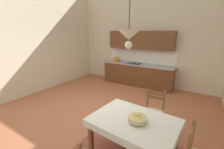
# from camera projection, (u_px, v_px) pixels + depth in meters

# --- Properties ---
(ground_plane) EXTENTS (6.41, 6.73, 0.10)m
(ground_plane) POSITION_uv_depth(u_px,v_px,m) (100.00, 116.00, 4.07)
(ground_plane) COLOR #A86042
(wall_back) EXTENTS (6.41, 0.12, 4.13)m
(wall_back) POSITION_uv_depth(u_px,v_px,m) (144.00, 34.00, 6.04)
(wall_back) COLOR beige
(wall_back) RESTS_ON ground_plane
(wall_left) EXTENTS (0.12, 6.73, 4.13)m
(wall_left) POSITION_uv_depth(u_px,v_px,m) (27.00, 35.00, 4.99)
(wall_left) COLOR beige
(wall_left) RESTS_ON ground_plane
(kitchen_cabinetry) EXTENTS (2.92, 0.63, 2.20)m
(kitchen_cabinetry) POSITION_uv_depth(u_px,v_px,m) (138.00, 65.00, 6.15)
(kitchen_cabinetry) COLOR brown
(kitchen_cabinetry) RESTS_ON ground_plane
(dining_table) EXTENTS (1.48, 1.11, 0.75)m
(dining_table) POSITION_uv_depth(u_px,v_px,m) (134.00, 126.00, 2.51)
(dining_table) COLOR brown
(dining_table) RESTS_ON ground_plane
(dining_chair_kitchen_side) EXTENTS (0.45, 0.45, 0.93)m
(dining_chair_kitchen_side) POSITION_uv_depth(u_px,v_px,m) (153.00, 112.00, 3.31)
(dining_chair_kitchen_side) COLOR #D1BC89
(dining_chair_kitchen_side) RESTS_ON ground_plane
(fruit_bowl) EXTENTS (0.30, 0.30, 0.12)m
(fruit_bowl) POSITION_uv_depth(u_px,v_px,m) (137.00, 119.00, 2.40)
(fruit_bowl) COLOR tan
(fruit_bowl) RESTS_ON dining_table
(pendant_lamp) EXTENTS (0.32, 0.32, 0.80)m
(pendant_lamp) POSITION_uv_depth(u_px,v_px,m) (129.00, 36.00, 2.06)
(pendant_lamp) COLOR black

